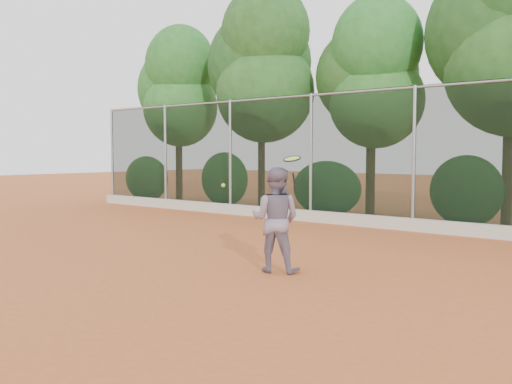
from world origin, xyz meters
The scene contains 7 objects.
ground centered at (0.00, 0.00, 0.00)m, with size 80.00×80.00×0.00m, color #BB5C2C.
concrete_curb centered at (0.00, 6.82, 0.15)m, with size 24.00×0.20×0.30m, color beige.
tennis_player centered at (0.40, 1.00, 0.83)m, with size 0.81×0.63×1.66m, color slate.
chainlink_fence centered at (0.00, 7.00, 1.86)m, with size 24.09×0.09×3.50m.
foliage_backdrop centered at (-0.55, 8.98, 4.40)m, with size 23.70×3.63×7.55m.
tennis_racket centered at (0.81, 0.88, 1.75)m, with size 0.30×0.30×0.54m.
tennis_ball_in_flight centered at (-1.09, 1.39, 1.30)m, with size 0.07×0.07×0.07m.
Camera 1 is at (5.86, -6.08, 1.89)m, focal length 40.00 mm.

